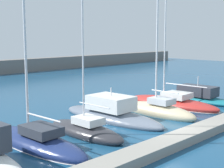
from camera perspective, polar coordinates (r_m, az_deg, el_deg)
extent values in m
plane|color=navy|center=(21.87, 9.75, -8.43)|extent=(120.00, 120.00, 0.00)
cube|color=gray|center=(21.06, 12.99, -8.43)|extent=(27.47, 1.44, 0.54)
ellipsoid|color=navy|center=(19.85, -12.81, -9.70)|extent=(2.55, 8.46, 1.16)
ellipsoid|color=silver|center=(19.91, -12.80, -10.16)|extent=(2.58, 8.54, 0.12)
cylinder|color=silver|center=(18.78, -11.55, -5.58)|extent=(0.20, 2.96, 0.10)
cube|color=#333842|center=(19.17, -11.92, -7.69)|extent=(1.62, 2.31, 0.52)
ellipsoid|color=#2D2D33|center=(21.48, -4.54, -8.04)|extent=(2.04, 6.40, 1.09)
cylinder|color=silver|center=(20.73, -5.00, 8.76)|extent=(0.10, 0.10, 11.34)
cylinder|color=silver|center=(20.45, -3.10, -3.62)|extent=(0.08, 2.66, 0.07)
cube|color=silver|center=(21.07, -4.05, -6.18)|extent=(1.33, 1.78, 0.46)
ellipsoid|color=slate|center=(25.28, -0.12, -5.66)|extent=(2.84, 9.47, 1.19)
cube|color=silver|center=(25.06, -0.18, -3.17)|extent=(2.32, 3.31, 1.04)
cube|color=black|center=(25.95, -2.33, -2.43)|extent=(2.04, 0.86, 0.58)
cylinder|color=silver|center=(24.91, -0.18, -1.31)|extent=(0.08, 0.08, 0.61)
ellipsoid|color=beige|center=(26.98, 7.67, -4.63)|extent=(1.99, 7.03, 1.35)
cylinder|color=silver|center=(26.41, 7.63, 7.59)|extent=(0.14, 0.14, 10.07)
cylinder|color=silver|center=(26.25, 8.95, -1.30)|extent=(0.12, 2.51, 0.10)
cube|color=silver|center=(26.56, 8.40, -2.84)|extent=(1.42, 1.82, 0.47)
ellipsoid|color=#B72D28|center=(30.55, 10.17, -3.23)|extent=(2.95, 9.04, 1.05)
ellipsoid|color=silver|center=(30.59, 10.16, -3.60)|extent=(2.98, 9.13, 0.12)
cylinder|color=silver|center=(29.58, 12.34, -0.22)|extent=(0.17, 4.00, 0.08)
cube|color=silver|center=(30.16, 10.93, -1.89)|extent=(1.98, 2.26, 0.51)
ellipsoid|color=#19707F|center=(32.97, 14.44, -2.59)|extent=(2.41, 8.15, 0.77)
cube|color=#333842|center=(32.88, 14.31, -1.10)|extent=(1.90, 3.56, 0.94)
cube|color=black|center=(33.40, 12.65, -0.66)|extent=(1.66, 0.91, 0.52)
cylinder|color=silver|center=(32.74, 14.37, 0.48)|extent=(0.08, 0.08, 0.89)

